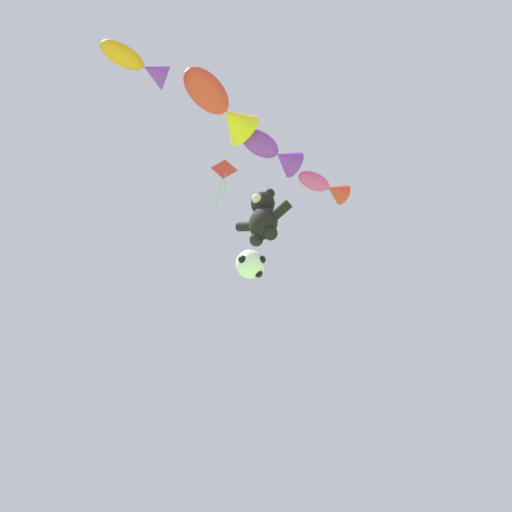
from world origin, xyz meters
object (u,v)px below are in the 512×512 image
teddy_bear_kite (263,217)px  fish_kite_tangerine (139,64)px  fish_kite_magenta (325,186)px  fish_kite_crimson (222,107)px  fish_kite_violet (273,152)px  diamond_kite (224,172)px  soccer_ball_kite (251,264)px

teddy_bear_kite → fish_kite_tangerine: size_ratio=1.43×
fish_kite_magenta → fish_kite_crimson: (-1.26, -3.86, 0.46)m
fish_kite_violet → fish_kite_crimson: size_ratio=0.93×
fish_kite_tangerine → diamond_kite: 7.23m
teddy_bear_kite → diamond_kite: (-1.93, -0.19, 3.62)m
fish_kite_crimson → diamond_kite: bearing=130.1°
soccer_ball_kite → fish_kite_violet: bearing=-41.2°
fish_kite_violet → fish_kite_crimson: (-0.39, -2.08, -0.03)m
fish_kite_violet → diamond_kite: diamond_kite is taller
teddy_bear_kite → soccer_ball_kite: 1.98m
soccer_ball_kite → fish_kite_magenta: 3.55m
fish_kite_crimson → fish_kite_magenta: bearing=72.0°
soccer_ball_kite → diamond_kite: diamond_kite is taller
soccer_ball_kite → teddy_bear_kite: bearing=-0.6°
teddy_bear_kite → soccer_ball_kite: teddy_bear_kite is taller
fish_kite_tangerine → soccer_ball_kite: bearing=98.6°
teddy_bear_kite → fish_kite_magenta: bearing=-2.9°
fish_kite_violet → fish_kite_magenta: bearing=64.0°
fish_kite_magenta → fish_kite_crimson: 4.08m
fish_kite_magenta → diamond_kite: bearing=-179.2°
fish_kite_crimson → soccer_ball_kite: bearing=114.2°
teddy_bear_kite → fish_kite_magenta: size_ratio=1.28×
fish_kite_violet → diamond_kite: bearing=154.5°
fish_kite_tangerine → fish_kite_magenta: bearing=70.4°
fish_kite_tangerine → diamond_kite: diamond_kite is taller
fish_kite_crimson → fish_kite_tangerine: (-0.87, -2.10, -0.24)m
soccer_ball_kite → fish_kite_tangerine: (0.92, -6.08, 2.04)m
fish_kite_crimson → teddy_bear_kite: bearing=107.6°
diamond_kite → fish_kite_magenta: bearing=0.8°
fish_kite_magenta → diamond_kite: size_ratio=0.59×
teddy_bear_kite → soccer_ball_kite: bearing=179.4°
soccer_ball_kite → diamond_kite: (-1.41, -0.20, 5.53)m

